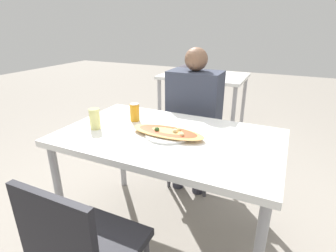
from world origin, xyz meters
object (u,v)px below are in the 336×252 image
chair_near_camera (83,250)px  soda_can (135,112)px  pizza_main (167,133)px  drink_glass (95,119)px  dining_table (168,145)px  chair_far_seated (197,130)px  person_seated (194,110)px

chair_near_camera → soda_can: 0.96m
pizza_main → drink_glass: 0.49m
dining_table → pizza_main: 0.09m
chair_far_seated → drink_glass: size_ratio=6.46×
chair_far_seated → chair_near_camera: size_ratio=1.00×
chair_far_seated → drink_glass: 1.00m
person_seated → soda_can: size_ratio=9.87×
chair_near_camera → drink_glass: bearing=123.7°
dining_table → chair_near_camera: chair_near_camera is taller
chair_far_seated → dining_table: bearing=94.6°
chair_near_camera → pizza_main: (0.05, 0.73, 0.28)m
chair_near_camera → pizza_main: 0.78m
dining_table → drink_glass: (-0.48, -0.11, 0.14)m
drink_glass → chair_far_seated: bearing=63.8°
drink_glass → chair_near_camera: bearing=-56.3°
chair_near_camera → soda_can: bearing=107.1°
chair_far_seated → chair_near_camera: same height
dining_table → drink_glass: 0.51m
chair_near_camera → drink_glass: 0.82m
pizza_main → drink_glass: size_ratio=3.53×
person_seated → pizza_main: person_seated is taller
dining_table → chair_near_camera: (-0.06, -0.74, -0.18)m
chair_near_camera → person_seated: bearing=90.2°
chair_far_seated → chair_near_camera: 1.48m
chair_far_seated → pizza_main: 0.80m
person_seated → pizza_main: 0.65m
chair_far_seated → person_seated: (-0.00, -0.11, 0.23)m
person_seated → drink_glass: size_ratio=9.20×
chair_near_camera → pizza_main: bearing=85.7°
dining_table → person_seated: (-0.06, 0.63, 0.04)m
pizza_main → soda_can: 0.35m
pizza_main → soda_can: (-0.32, 0.14, 0.04)m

